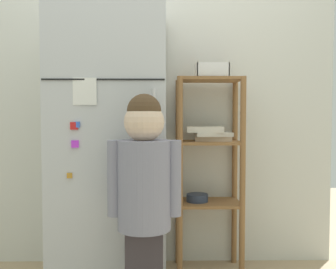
{
  "coord_description": "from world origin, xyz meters",
  "views": [
    {
      "loc": [
        0.1,
        -2.29,
        1.01
      ],
      "look_at": [
        0.13,
        0.02,
        0.9
      ],
      "focal_mm": 40.91,
      "sensor_mm": 36.0,
      "label": 1
    }
  ],
  "objects_px": {
    "child_standing": "(144,184)",
    "refrigerator": "(111,146)",
    "fruit_bin": "(211,72)",
    "pantry_shelf_unit": "(208,156)"
  },
  "relations": [
    {
      "from": "refrigerator",
      "to": "pantry_shelf_unit",
      "type": "height_order",
      "value": "refrigerator"
    },
    {
      "from": "refrigerator",
      "to": "child_standing",
      "type": "height_order",
      "value": "refrigerator"
    },
    {
      "from": "refrigerator",
      "to": "child_standing",
      "type": "xyz_separation_m",
      "value": [
        0.22,
        -0.46,
        -0.15
      ]
    },
    {
      "from": "child_standing",
      "to": "fruit_bin",
      "type": "bearing_deg",
      "value": 56.17
    },
    {
      "from": "child_standing",
      "to": "refrigerator",
      "type": "bearing_deg",
      "value": 115.91
    },
    {
      "from": "refrigerator",
      "to": "pantry_shelf_unit",
      "type": "distance_m",
      "value": 0.63
    },
    {
      "from": "refrigerator",
      "to": "pantry_shelf_unit",
      "type": "relative_size",
      "value": 1.32
    },
    {
      "from": "child_standing",
      "to": "fruit_bin",
      "type": "relative_size",
      "value": 5.56
    },
    {
      "from": "pantry_shelf_unit",
      "to": "child_standing",
      "type": "bearing_deg",
      "value": -122.33
    },
    {
      "from": "child_standing",
      "to": "pantry_shelf_unit",
      "type": "bearing_deg",
      "value": 57.67
    }
  ]
}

